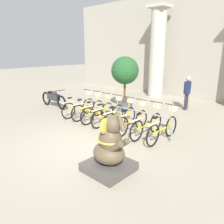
{
  "coord_description": "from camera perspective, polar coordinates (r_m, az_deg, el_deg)",
  "views": [
    {
      "loc": [
        4.66,
        -3.87,
        2.75
      ],
      "look_at": [
        0.48,
        0.62,
        1.0
      ],
      "focal_mm": 35.0,
      "sensor_mm": 36.0,
      "label": 1
    }
  ],
  "objects": [
    {
      "name": "bike_rack",
      "position": [
        8.08,
        1.25,
        0.64
      ],
      "size": [
        4.62,
        0.05,
        0.77
      ],
      "color": "gray",
      "rests_on": "ground_plane"
    },
    {
      "name": "motorcycle",
      "position": [
        11.17,
        -15.01,
        3.52
      ],
      "size": [
        2.05,
        0.55,
        0.94
      ],
      "color": "black",
      "rests_on": "ground_plane"
    },
    {
      "name": "building_facade",
      "position": [
        13.32,
        23.38,
        15.73
      ],
      "size": [
        20.0,
        0.2,
        6.0
      ],
      "color": "#A39E8E",
      "rests_on": "ground_plane"
    },
    {
      "name": "ground_plane",
      "position": [
        6.65,
        -6.75,
        -8.62
      ],
      "size": [
        60.0,
        60.0,
        0.0
      ],
      "primitive_type": "plane",
      "color": "#9E937F"
    },
    {
      "name": "bicycle_5",
      "position": [
        7.5,
        5.41,
        -2.3
      ],
      "size": [
        0.48,
        1.77,
        1.09
      ],
      "color": "black",
      "rests_on": "ground_plane"
    },
    {
      "name": "bicycle_0",
      "position": [
        9.45,
        -8.5,
        1.42
      ],
      "size": [
        0.48,
        1.77,
        1.09
      ],
      "color": "black",
      "rests_on": "ground_plane"
    },
    {
      "name": "person_pedestrian",
      "position": [
        10.82,
        19.05,
        5.38
      ],
      "size": [
        0.21,
        0.47,
        1.58
      ],
      "color": "#28282D",
      "rests_on": "ground_plane"
    },
    {
      "name": "bicycle_1",
      "position": [
        9.05,
        -6.03,
        0.86
      ],
      "size": [
        0.48,
        1.77,
        1.09
      ],
      "color": "black",
      "rests_on": "ground_plane"
    },
    {
      "name": "bicycle_4",
      "position": [
        7.88,
        2.31,
        -1.34
      ],
      "size": [
        0.48,
        1.77,
        1.09
      ],
      "color": "black",
      "rests_on": "ground_plane"
    },
    {
      "name": "column_left",
      "position": [
        13.47,
        11.74,
        15.04
      ],
      "size": [
        1.1,
        1.1,
        5.16
      ],
      "color": "#BCB7A8",
      "rests_on": "ground_plane"
    },
    {
      "name": "bicycle_3",
      "position": [
        8.24,
        -0.77,
        -0.55
      ],
      "size": [
        0.48,
        1.77,
        1.09
      ],
      "color": "black",
      "rests_on": "ground_plane"
    },
    {
      "name": "bicycle_2",
      "position": [
        8.63,
        -3.58,
        0.17
      ],
      "size": [
        0.48,
        1.77,
        1.09
      ],
      "color": "black",
      "rests_on": "ground_plane"
    },
    {
      "name": "bicycle_7",
      "position": [
        6.96,
        13.25,
        -4.14
      ],
      "size": [
        0.48,
        1.77,
        1.09
      ],
      "color": "black",
      "rests_on": "ground_plane"
    },
    {
      "name": "elephant_statue",
      "position": [
        5.08,
        -0.55,
        -9.82
      ],
      "size": [
        1.01,
        1.01,
        1.62
      ],
      "color": "#4C4742",
      "rests_on": "ground_plane"
    },
    {
      "name": "bicycle_6",
      "position": [
        7.22,
        9.21,
        -3.17
      ],
      "size": [
        0.48,
        1.77,
        1.09
      ],
      "color": "black",
      "rests_on": "ground_plane"
    },
    {
      "name": "potted_tree",
      "position": [
        10.2,
        3.39,
        9.97
      ],
      "size": [
        1.26,
        1.26,
        2.48
      ],
      "color": "#4C4C4C",
      "rests_on": "ground_plane"
    }
  ]
}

